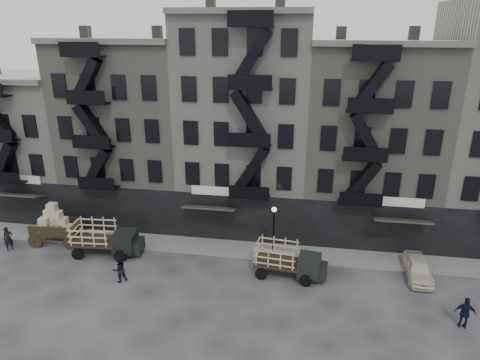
# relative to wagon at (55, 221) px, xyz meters

# --- Properties ---
(ground) EXTENTS (140.00, 140.00, 0.00)m
(ground) POSITION_rel_wagon_xyz_m (14.09, -2.61, -1.91)
(ground) COLOR #38383A
(ground) RESTS_ON ground
(sidewalk) EXTENTS (55.00, 2.50, 0.15)m
(sidewalk) POSITION_rel_wagon_xyz_m (14.09, 1.14, -1.83)
(sidewalk) COLOR slate
(sidewalk) RESTS_ON ground
(building_west) EXTENTS (10.00, 11.35, 13.20)m
(building_west) POSITION_rel_wagon_xyz_m (-5.91, 7.22, 4.09)
(building_west) COLOR #A5A198
(building_west) RESTS_ON ground
(building_midwest) EXTENTS (10.00, 11.35, 16.20)m
(building_midwest) POSITION_rel_wagon_xyz_m (4.09, 7.22, 5.59)
(building_midwest) COLOR slate
(building_midwest) RESTS_ON ground
(building_center) EXTENTS (10.00, 11.35, 18.20)m
(building_center) POSITION_rel_wagon_xyz_m (14.09, 7.22, 6.59)
(building_center) COLOR #A5A198
(building_center) RESTS_ON ground
(building_mideast) EXTENTS (10.00, 11.35, 16.20)m
(building_mideast) POSITION_rel_wagon_xyz_m (24.09, 7.22, 5.59)
(building_mideast) COLOR slate
(building_mideast) RESTS_ON ground
(lamp_post) EXTENTS (0.36, 0.36, 4.28)m
(lamp_post) POSITION_rel_wagon_xyz_m (17.09, -0.01, 0.87)
(lamp_post) COLOR black
(lamp_post) RESTS_ON ground
(wagon) EXTENTS (4.06, 2.35, 3.34)m
(wagon) POSITION_rel_wagon_xyz_m (0.00, 0.00, 0.00)
(wagon) COLOR black
(wagon) RESTS_ON ground
(stake_truck_west) EXTENTS (5.28, 2.45, 2.59)m
(stake_truck_west) POSITION_rel_wagon_xyz_m (4.60, -1.06, -0.43)
(stake_truck_west) COLOR black
(stake_truck_west) RESTS_ON ground
(stake_truck_east) EXTENTS (5.00, 2.46, 2.43)m
(stake_truck_east) POSITION_rel_wagon_xyz_m (18.31, -1.89, -0.53)
(stake_truck_east) COLOR black
(stake_truck_east) RESTS_ON ground
(car_east) EXTENTS (1.69, 4.07, 1.38)m
(car_east) POSITION_rel_wagon_xyz_m (27.09, -0.64, -1.22)
(car_east) COLOR beige
(car_east) RESTS_ON ground
(pedestrian_west) EXTENTS (0.79, 0.82, 1.90)m
(pedestrian_west) POSITION_rel_wagon_xyz_m (-3.02, -1.68, -0.96)
(pedestrian_west) COLOR black
(pedestrian_west) RESTS_ON ground
(pedestrian_mid) EXTENTS (1.15, 1.14, 1.87)m
(pedestrian_mid) POSITION_rel_wagon_xyz_m (7.14, -4.34, -0.97)
(pedestrian_mid) COLOR black
(pedestrian_mid) RESTS_ON ground
(policeman) EXTENTS (1.22, 0.68, 1.97)m
(policeman) POSITION_rel_wagon_xyz_m (28.54, -5.59, -0.93)
(policeman) COLOR black
(policeman) RESTS_ON ground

